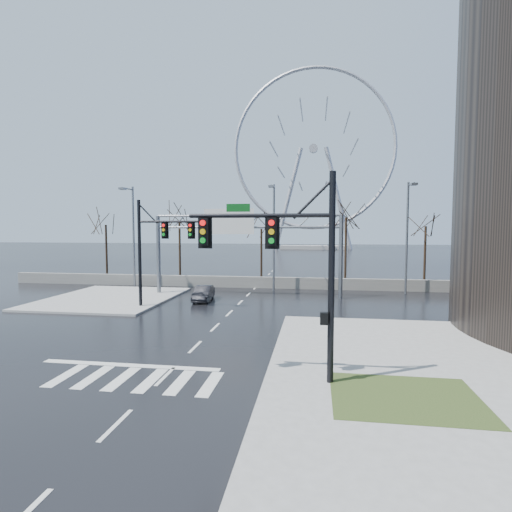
% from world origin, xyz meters
% --- Properties ---
extents(ground, '(260.00, 260.00, 0.00)m').
position_xyz_m(ground, '(0.00, 0.00, 0.00)').
color(ground, black).
rests_on(ground, ground).
extents(sidewalk_near, '(12.00, 12.00, 0.15)m').
position_xyz_m(sidewalk_near, '(10.00, -9.00, 0.07)').
color(sidewalk_near, gray).
rests_on(sidewalk_near, ground).
extents(sidewalk_right_ext, '(12.00, 10.00, 0.15)m').
position_xyz_m(sidewalk_right_ext, '(10.00, 2.00, 0.07)').
color(sidewalk_right_ext, gray).
rests_on(sidewalk_right_ext, ground).
extents(sidewalk_far, '(10.00, 12.00, 0.15)m').
position_xyz_m(sidewalk_far, '(-11.00, 12.00, 0.07)').
color(sidewalk_far, gray).
rests_on(sidewalk_far, ground).
extents(grass_strip, '(5.00, 4.00, 0.02)m').
position_xyz_m(grass_strip, '(9.00, -5.00, 0.15)').
color(grass_strip, '#2C3F1A').
rests_on(grass_strip, sidewalk_near).
extents(barrier_wall, '(52.00, 0.50, 1.10)m').
position_xyz_m(barrier_wall, '(0.00, 20.00, 0.55)').
color(barrier_wall, slate).
rests_on(barrier_wall, ground).
extents(signal_mast_near, '(5.52, 0.41, 8.00)m').
position_xyz_m(signal_mast_near, '(5.14, -4.04, 4.87)').
color(signal_mast_near, black).
rests_on(signal_mast_near, ground).
extents(signal_mast_far, '(4.72, 0.41, 8.00)m').
position_xyz_m(signal_mast_far, '(-5.87, 8.96, 4.83)').
color(signal_mast_far, black).
rests_on(signal_mast_far, ground).
extents(sign_gantry, '(16.36, 0.40, 7.60)m').
position_xyz_m(sign_gantry, '(-0.38, 14.96, 5.18)').
color(sign_gantry, slate).
rests_on(sign_gantry, ground).
extents(streetlight_left, '(0.50, 2.55, 10.00)m').
position_xyz_m(streetlight_left, '(-12.00, 18.16, 5.89)').
color(streetlight_left, slate).
rests_on(streetlight_left, ground).
extents(streetlight_mid, '(0.50, 2.55, 10.00)m').
position_xyz_m(streetlight_mid, '(2.00, 18.16, 5.89)').
color(streetlight_mid, slate).
rests_on(streetlight_mid, ground).
extents(streetlight_right, '(0.50, 2.55, 10.00)m').
position_xyz_m(streetlight_right, '(14.00, 18.16, 5.89)').
color(streetlight_right, slate).
rests_on(streetlight_right, ground).
extents(tree_far_left, '(3.50, 3.50, 7.00)m').
position_xyz_m(tree_far_left, '(-18.00, 24.00, 5.57)').
color(tree_far_left, black).
rests_on(tree_far_left, ground).
extents(tree_left, '(3.75, 3.75, 7.50)m').
position_xyz_m(tree_left, '(-9.00, 23.50, 5.98)').
color(tree_left, black).
rests_on(tree_left, ground).
extents(tree_center, '(3.25, 3.25, 6.50)m').
position_xyz_m(tree_center, '(0.00, 24.50, 5.17)').
color(tree_center, black).
rests_on(tree_center, ground).
extents(tree_right, '(3.90, 3.90, 7.80)m').
position_xyz_m(tree_right, '(9.00, 23.50, 6.22)').
color(tree_right, black).
rests_on(tree_right, ground).
extents(tree_far_right, '(3.40, 3.40, 6.80)m').
position_xyz_m(tree_far_right, '(17.00, 24.00, 5.41)').
color(tree_far_right, black).
rests_on(tree_far_right, ground).
extents(ferris_wheel, '(45.00, 6.00, 50.91)m').
position_xyz_m(ferris_wheel, '(5.00, 95.00, 26.13)').
color(ferris_wheel, gray).
rests_on(ferris_wheel, ground).
extents(car, '(1.59, 3.79, 1.22)m').
position_xyz_m(car, '(-3.12, 12.38, 0.61)').
color(car, black).
rests_on(car, ground).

